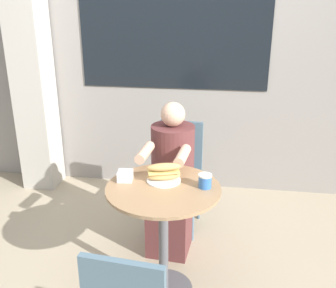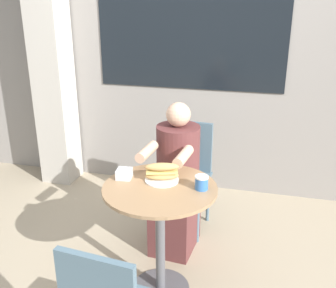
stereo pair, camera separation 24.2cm
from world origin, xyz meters
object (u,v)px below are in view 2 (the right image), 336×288
at_px(seated_diner, 176,187).
at_px(drink_cup, 202,183).
at_px(sandwich_on_plate, 162,173).
at_px(cafe_table, 160,217).
at_px(diner_chair, 187,166).

relative_size(seated_diner, drink_cup, 13.58).
bearing_deg(seated_diner, sandwich_on_plate, 96.09).
xyz_separation_m(cafe_table, drink_cup, (0.24, 0.03, 0.25)).
bearing_deg(seated_diner, cafe_table, 96.99).
xyz_separation_m(cafe_table, diner_chair, (-0.01, 0.86, -0.03)).
bearing_deg(cafe_table, sandwich_on_plate, 96.94).
xyz_separation_m(cafe_table, seated_diner, (-0.02, 0.52, -0.06)).
height_order(diner_chair, seated_diner, seated_diner).
bearing_deg(drink_cup, diner_chair, 107.04).
distance_m(diner_chair, sandwich_on_plate, 0.83).
height_order(sandwich_on_plate, drink_cup, sandwich_on_plate).
distance_m(diner_chair, seated_diner, 0.35).
relative_size(cafe_table, sandwich_on_plate, 3.48).
bearing_deg(diner_chair, sandwich_on_plate, 94.70).
relative_size(diner_chair, sandwich_on_plate, 4.01).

